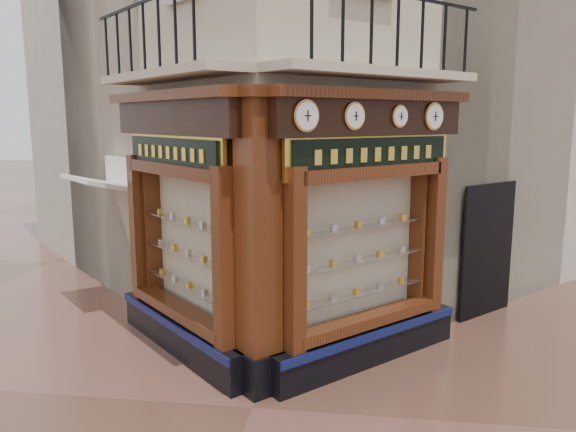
% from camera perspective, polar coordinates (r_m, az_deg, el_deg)
% --- Properties ---
extents(ground, '(80.00, 80.00, 0.00)m').
position_cam_1_polar(ground, '(7.46, -3.63, -18.87)').
color(ground, '#523326').
rests_on(ground, ground).
extents(main_building, '(11.31, 11.31, 12.00)m').
position_cam_1_polar(main_building, '(12.87, 1.78, 20.63)').
color(main_building, '#B8AA8F').
rests_on(main_building, ground).
extents(neighbour_left, '(11.31, 11.31, 11.00)m').
position_cam_1_polar(neighbour_left, '(15.64, -6.71, 16.79)').
color(neighbour_left, beige).
rests_on(neighbour_left, ground).
extents(neighbour_right, '(11.31, 11.31, 11.00)m').
position_cam_1_polar(neighbour_right, '(15.22, 12.52, 16.82)').
color(neighbour_right, beige).
rests_on(neighbour_right, ground).
extents(shopfront_left, '(2.86, 2.86, 3.98)m').
position_cam_1_polar(shopfront_left, '(8.59, -10.96, -1.13)').
color(shopfront_left, black).
rests_on(shopfront_left, ground).
extents(shopfront_right, '(2.86, 2.86, 3.98)m').
position_cam_1_polar(shopfront_right, '(8.14, 8.16, -1.64)').
color(shopfront_right, black).
rests_on(shopfront_right, ground).
extents(corner_pilaster, '(0.85, 0.85, 3.98)m').
position_cam_1_polar(corner_pilaster, '(7.23, -3.03, -3.26)').
color(corner_pilaster, black).
rests_on(corner_pilaster, ground).
extents(balcony, '(5.94, 2.97, 1.03)m').
position_cam_1_polar(balcony, '(8.04, -1.84, 14.35)').
color(balcony, '#B8AA8F').
rests_on(balcony, ground).
extents(clock_a, '(0.32, 0.32, 0.40)m').
position_cam_1_polar(clock_a, '(6.96, 1.84, 10.14)').
color(clock_a, '#BD7D3F').
rests_on(clock_a, ground).
extents(clock_b, '(0.29, 0.29, 0.36)m').
position_cam_1_polar(clock_b, '(7.50, 6.74, 10.05)').
color(clock_b, '#BD7D3F').
rests_on(clock_b, ground).
extents(clock_c, '(0.26, 0.26, 0.32)m').
position_cam_1_polar(clock_c, '(8.13, 11.26, 9.91)').
color(clock_c, '#BD7D3F').
rests_on(clock_c, ground).
extents(clock_d, '(0.33, 0.33, 0.41)m').
position_cam_1_polar(clock_d, '(8.70, 14.59, 9.76)').
color(clock_d, '#BD7D3F').
rests_on(clock_d, ground).
extents(awning, '(1.79, 1.79, 0.30)m').
position_cam_1_polar(awning, '(11.41, -17.97, -8.97)').
color(awning, white).
rests_on(awning, ground).
extents(signboard_left, '(2.11, 2.11, 0.56)m').
position_cam_1_polar(signboard_left, '(8.42, -11.68, 6.34)').
color(signboard_left, gold).
rests_on(signboard_left, ground).
extents(signboard_right, '(2.26, 2.26, 0.61)m').
position_cam_1_polar(signboard_right, '(7.95, 8.76, 6.24)').
color(signboard_right, gold).
rests_on(signboard_right, ground).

